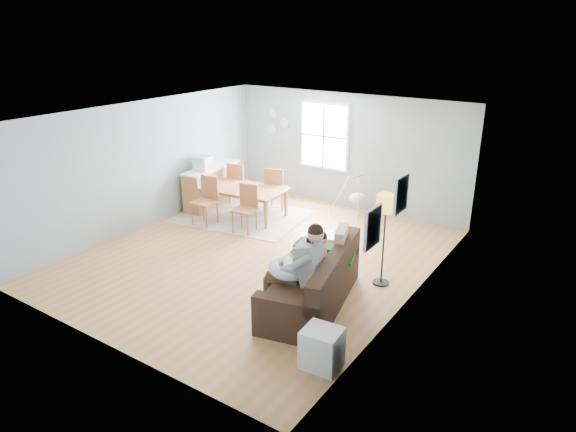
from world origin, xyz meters
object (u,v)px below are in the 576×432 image
Objects in this scene: chair_sw at (207,197)px; floor_lamp at (386,211)px; chair_ne at (275,186)px; baby_swing at (358,197)px; sofa at (315,286)px; monitor at (203,163)px; storage_cube at (321,348)px; chair_nw at (238,181)px; dining_table at (242,202)px; counter at (212,186)px; toddler at (315,253)px; chair_se at (246,205)px; father at (299,266)px.

floor_lamp is at bearing -6.39° from chair_sw.
chair_ne reaches higher than baby_swing.
monitor reaches higher than sofa.
chair_sw is (-4.39, 0.49, -0.71)m from floor_lamp.
chair_nw reaches higher than storage_cube.
floor_lamp is at bearing -56.47° from baby_swing.
chair_sw is 1.69m from chair_ne.
sofa is 2.18× the size of baby_swing.
dining_table is at bearing 62.93° from chair_sw.
chair_nw reaches higher than dining_table.
counter is at bearing -143.35° from chair_nw.
floor_lamp is 4.17× the size of monitor.
chair_nw is 0.59× the size of counter.
storage_cube is at bearing -55.92° from toddler.
chair_se is at bearing -45.01° from chair_nw.
chair_nw is at bearing -171.19° from chair_ne.
chair_sw is at bearing -117.64° from chair_ne.
chair_ne is at bearing 98.27° from chair_se.
toddler reaches higher than storage_cube.
toddler is at bearing -26.61° from monitor.
counter is at bearing 154.11° from chair_se.
chair_sw reaches higher than counter.
chair_se is 1.89m from counter.
storage_cube is 5.97m from chair_ne.
chair_nw is 0.92× the size of baby_swing.
chair_sw is at bearing 173.61° from floor_lamp.
father reaches higher than toddler.
chair_sw is at bearing -53.53° from counter.
toddler is 1.37m from floor_lamp.
floor_lamp is at bearing 64.81° from sofa.
dining_table is 0.89m from chair_ne.
counter is at bearing 143.54° from storage_cube.
chair_sw reaches higher than chair_nw.
toddler is 1.72× the size of storage_cube.
sofa is 2.69× the size of toddler.
sofa reaches higher than storage_cube.
father is 5.41m from counter.
dining_table is 2.66m from baby_swing.
chair_se is at bearing -16.79° from monitor.
chair_nw is at bearing 129.72° from dining_table.
chair_nw reaches higher than sofa.
sofa is 0.60m from father.
storage_cube is 5.71m from dining_table.
father is at bearing -29.13° from chair_sw.
chair_sw is at bearing -122.38° from dining_table.
chair_nw is at bearing 36.65° from counter.
father is at bearing -112.15° from floor_lamp.
counter is at bearing -160.62° from chair_ne.
baby_swing is (2.51, 2.34, -0.20)m from chair_sw.
chair_nw is 1.00× the size of chair_ne.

